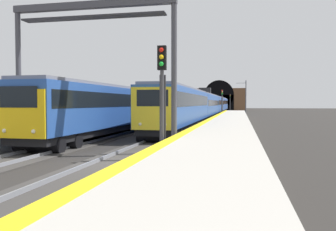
{
  "coord_description": "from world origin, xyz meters",
  "views": [
    {
      "loc": [
        -13.39,
        -5.16,
        2.55
      ],
      "look_at": [
        13.35,
        0.49,
        1.55
      ],
      "focal_mm": 36.78,
      "sensor_mm": 36.0,
      "label": 1
    }
  ],
  "objects_px": {
    "train_main_approaching": "(211,105)",
    "railway_signal_near": "(162,91)",
    "railway_signal_mid": "(222,100)",
    "railway_signal_far": "(230,101)",
    "catenary_mast_near": "(246,97)",
    "train_adjacent_platform": "(142,106)",
    "overhead_signal_gantry": "(92,40)"
  },
  "relations": [
    {
      "from": "train_main_approaching",
      "to": "railway_signal_near",
      "type": "height_order",
      "value": "railway_signal_near"
    },
    {
      "from": "railway_signal_mid",
      "to": "railway_signal_far",
      "type": "height_order",
      "value": "railway_signal_far"
    },
    {
      "from": "railway_signal_mid",
      "to": "catenary_mast_near",
      "type": "relative_size",
      "value": 0.66
    },
    {
      "from": "train_adjacent_platform",
      "to": "railway_signal_far",
      "type": "xyz_separation_m",
      "value": [
        80.45,
        -6.49,
        1.02
      ]
    },
    {
      "from": "railway_signal_far",
      "to": "railway_signal_mid",
      "type": "bearing_deg",
      "value": 0.0
    },
    {
      "from": "railway_signal_mid",
      "to": "overhead_signal_gantry",
      "type": "height_order",
      "value": "overhead_signal_gantry"
    },
    {
      "from": "overhead_signal_gantry",
      "to": "catenary_mast_near",
      "type": "relative_size",
      "value": 1.16
    },
    {
      "from": "train_adjacent_platform",
      "to": "railway_signal_near",
      "type": "distance_m",
      "value": 20.11
    },
    {
      "from": "catenary_mast_near",
      "to": "railway_signal_mid",
      "type": "bearing_deg",
      "value": 163.34
    },
    {
      "from": "train_main_approaching",
      "to": "overhead_signal_gantry",
      "type": "xyz_separation_m",
      "value": [
        -44.32,
        2.34,
        3.59
      ]
    },
    {
      "from": "train_adjacent_platform",
      "to": "railway_signal_mid",
      "type": "distance_m",
      "value": 31.41
    },
    {
      "from": "train_main_approaching",
      "to": "railway_signal_mid",
      "type": "relative_size",
      "value": 16.33
    },
    {
      "from": "train_adjacent_platform",
      "to": "catenary_mast_near",
      "type": "bearing_deg",
      "value": 167.72
    },
    {
      "from": "train_adjacent_platform",
      "to": "overhead_signal_gantry",
      "type": "relative_size",
      "value": 4.42
    },
    {
      "from": "overhead_signal_gantry",
      "to": "railway_signal_near",
      "type": "bearing_deg",
      "value": -115.72
    },
    {
      "from": "railway_signal_near",
      "to": "overhead_signal_gantry",
      "type": "bearing_deg",
      "value": -115.72
    },
    {
      "from": "railway_signal_mid",
      "to": "overhead_signal_gantry",
      "type": "bearing_deg",
      "value": -4.97
    },
    {
      "from": "railway_signal_near",
      "to": "train_adjacent_platform",
      "type": "bearing_deg",
      "value": -161.15
    },
    {
      "from": "train_adjacent_platform",
      "to": "catenary_mast_near",
      "type": "relative_size",
      "value": 5.14
    },
    {
      "from": "railway_signal_far",
      "to": "catenary_mast_near",
      "type": "bearing_deg",
      "value": 7.3
    },
    {
      "from": "railway_signal_far",
      "to": "railway_signal_near",
      "type": "bearing_deg",
      "value": 0.0
    },
    {
      "from": "railway_signal_near",
      "to": "railway_signal_far",
      "type": "distance_m",
      "value": 99.46
    },
    {
      "from": "railway_signal_mid",
      "to": "overhead_signal_gantry",
      "type": "relative_size",
      "value": 0.57
    },
    {
      "from": "railway_signal_far",
      "to": "train_adjacent_platform",
      "type": "bearing_deg",
      "value": -4.61
    },
    {
      "from": "railway_signal_mid",
      "to": "railway_signal_far",
      "type": "xyz_separation_m",
      "value": [
        49.73,
        -0.0,
        0.19
      ]
    },
    {
      "from": "railway_signal_mid",
      "to": "overhead_signal_gantry",
      "type": "xyz_separation_m",
      "value": [
        -47.74,
        4.15,
        2.76
      ]
    },
    {
      "from": "train_main_approaching",
      "to": "train_adjacent_platform",
      "type": "relative_size",
      "value": 2.1
    },
    {
      "from": "train_main_approaching",
      "to": "railway_signal_mid",
      "type": "xyz_separation_m",
      "value": [
        3.41,
        -1.8,
        0.83
      ]
    },
    {
      "from": "train_main_approaching",
      "to": "catenary_mast_near",
      "type": "height_order",
      "value": "catenary_mast_near"
    },
    {
      "from": "overhead_signal_gantry",
      "to": "railway_signal_far",
      "type": "bearing_deg",
      "value": -2.44
    },
    {
      "from": "catenary_mast_near",
      "to": "railway_signal_near",
      "type": "bearing_deg",
      "value": 176.05
    },
    {
      "from": "train_main_approaching",
      "to": "catenary_mast_near",
      "type": "bearing_deg",
      "value": 161.3
    }
  ]
}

